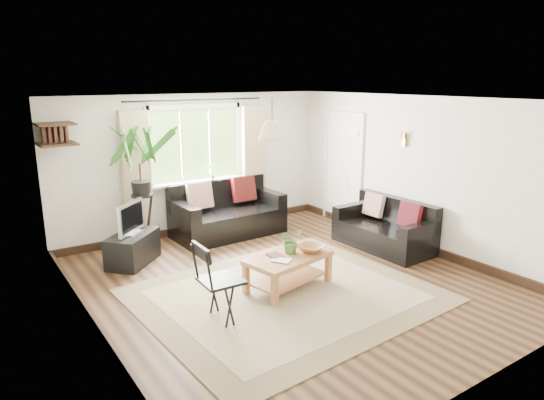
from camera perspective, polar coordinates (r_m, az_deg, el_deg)
floor at (r=6.59m, az=1.98°, el=-9.60°), size 5.50×5.50×0.00m
ceiling at (r=6.04m, az=2.18°, el=11.73°), size 5.50×5.50×0.00m
wall_back at (r=8.53m, az=-8.94°, el=4.19°), size 5.00×0.02×2.40m
wall_front at (r=4.40m, az=23.91°, el=-6.46°), size 5.00×0.02×2.40m
wall_left at (r=5.18m, az=-20.84°, el=-3.12°), size 0.02×5.50×2.40m
wall_right at (r=7.91m, az=16.85°, el=2.97°), size 0.02×5.50×2.40m
rug at (r=6.21m, az=1.68°, el=-11.06°), size 3.61×3.14×0.02m
window at (r=8.44m, az=-8.91°, el=6.49°), size 2.50×0.16×2.16m
door at (r=9.07m, az=8.32°, el=3.53°), size 0.06×0.96×2.06m
corner_shelf at (r=7.51m, az=-24.07°, el=7.11°), size 0.50×0.50×0.34m
pendant_lamp at (r=6.39m, az=0.00°, el=8.73°), size 0.36×0.36×0.54m
wall_sconce at (r=7.97m, az=15.14°, el=7.10°), size 0.12×0.12×0.28m
sofa_back at (r=8.38m, az=-5.19°, el=-1.21°), size 1.89×0.98×0.88m
sofa_right at (r=7.93m, az=13.00°, el=-2.95°), size 1.59×0.82×0.74m
coffee_table at (r=6.31m, az=1.93°, el=-8.46°), size 1.21×0.81×0.45m
table_plant at (r=6.28m, az=2.26°, el=-4.80°), size 0.31×0.28×0.32m
bowl at (r=6.38m, az=4.61°, el=-5.66°), size 0.45×0.45×0.08m
book_a at (r=5.97m, az=0.80°, el=-7.38°), size 0.27×0.28×0.02m
book_b at (r=6.16m, az=-0.30°, el=-6.68°), size 0.18×0.23×0.02m
tv_stand at (r=7.42m, az=-16.05°, el=-5.51°), size 0.94×0.92×0.45m
tv at (r=7.28m, az=-16.30°, el=-1.98°), size 0.62×0.60×0.50m
palm_stand at (r=7.69m, az=-15.09°, el=1.18°), size 0.88×0.88×1.98m
folding_chair at (r=5.47m, az=-6.02°, el=-9.55°), size 0.50×0.50×0.93m
sill_plant at (r=8.56m, az=-7.05°, el=3.37°), size 0.14×0.10×0.27m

